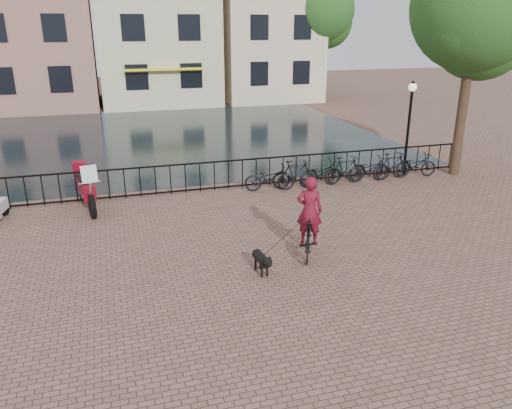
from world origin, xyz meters
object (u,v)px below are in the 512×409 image
object	(u,v)px
cyclist	(309,221)
dog	(261,262)
lamp_post	(410,113)
motorcycle	(85,183)

from	to	relation	value
cyclist	dog	xyz separation A→B (m)	(-1.39, -0.58, -0.62)
lamp_post	cyclist	bearing A→B (deg)	-138.68
cyclist	motorcycle	size ratio (longest dim) A/B	0.99
lamp_post	dog	world-z (taller)	lamp_post
motorcycle	dog	bearing A→B (deg)	-65.82
dog	motorcycle	size ratio (longest dim) A/B	0.37
lamp_post	motorcycle	xyz separation A→B (m)	(-11.38, -0.30, -1.54)
dog	cyclist	bearing A→B (deg)	17.05
dog	motorcycle	distance (m)	6.86
dog	motorcycle	bearing A→B (deg)	119.45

